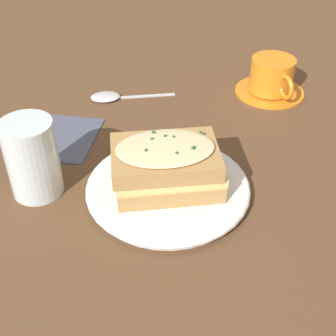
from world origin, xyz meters
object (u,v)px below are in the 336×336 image
Objects in this scene: spoon at (110,97)px; water_glass at (32,158)px; napkin at (62,137)px; dinner_plate at (168,188)px; sandwich at (167,166)px; teacup_with_saucer at (272,78)px.

water_glass is at bearing 156.24° from spoon.
water_glass reaches higher than napkin.
sandwich reaches higher than dinner_plate.
water_glass reaches higher than teacup_with_saucer.
teacup_with_saucer reaches higher than dinner_plate.
water_glass is at bearing -84.26° from dinner_plate.
napkin is at bearing -85.53° from teacup_with_saucer.
teacup_with_saucer is 1.19× the size of water_glass.
teacup_with_saucer is at bearing 154.22° from sandwich.
water_glass reaches higher than spoon.
sandwich is 0.23m from napkin.
teacup_with_saucer is at bearing 134.93° from water_glass.
sandwich reaches higher than teacup_with_saucer.
napkin is (-0.12, -0.20, -0.05)m from sandwich.
sandwich is at bearing -165.77° from spoon.
napkin is (0.21, -0.35, -0.03)m from teacup_with_saucer.
spoon is (-0.26, -0.15, -0.05)m from sandwich.
sandwich reaches higher than napkin.
water_glass reaches higher than sandwich.
dinner_plate is at bearing 95.74° from water_glass.
teacup_with_saucer is 0.49m from water_glass.
dinner_plate is at bearing -165.44° from spoon.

